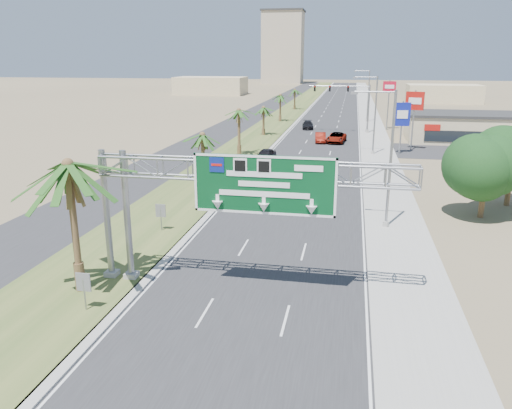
{
  "coord_description": "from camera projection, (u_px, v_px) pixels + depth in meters",
  "views": [
    {
      "loc": [
        4.64,
        -14.23,
        12.03
      ],
      "look_at": [
        -0.4,
        12.09,
        4.2
      ],
      "focal_mm": 35.0,
      "sensor_mm": 36.0,
      "label": 1
    }
  ],
  "objects": [
    {
      "name": "median_signback_a",
      "position": [
        84.0,
        285.0,
        24.29
      ],
      "size": [
        0.75,
        0.08,
        2.08
      ],
      "color": "gray",
      "rests_on": "ground"
    },
    {
      "name": "median_grass",
      "position": [
        292.0,
        109.0,
        123.12
      ],
      "size": [
        7.0,
        300.0,
        0.12
      ],
      "primitive_type": "cube",
      "color": "#3E5425",
      "rests_on": "ground"
    },
    {
      "name": "tower_distant",
      "position": [
        283.0,
        48.0,
        254.18
      ],
      "size": [
        20.0,
        16.0,
        35.0
      ],
      "primitive_type": "cube",
      "color": "tan",
      "rests_on": "ground"
    },
    {
      "name": "car_right_lane",
      "position": [
        337.0,
        138.0,
        74.37
      ],
      "size": [
        3.03,
        5.63,
        1.5
      ],
      "primitive_type": "imported",
      "rotation": [
        0.0,
        0.0,
        -0.1
      ],
      "color": "gray",
      "rests_on": "ground"
    },
    {
      "name": "streetlight_far",
      "position": [
        367.0,
        98.0,
        97.95
      ],
      "size": [
        3.27,
        0.44,
        10.0
      ],
      "color": "gray",
      "rests_on": "ground"
    },
    {
      "name": "building_distant_right",
      "position": [
        443.0,
        94.0,
        143.48
      ],
      "size": [
        20.0,
        12.0,
        5.0
      ],
      "primitive_type": "cube",
      "color": "#CBB389",
      "rests_on": "ground"
    },
    {
      "name": "streetlight_mid",
      "position": [
        373.0,
        118.0,
        64.01
      ],
      "size": [
        3.27,
        0.44,
        10.0
      ],
      "color": "gray",
      "rests_on": "ground"
    },
    {
      "name": "streetlight_near",
      "position": [
        387.0,
        166.0,
        35.73
      ],
      "size": [
        3.27,
        0.44,
        10.0
      ],
      "color": "gray",
      "rests_on": "ground"
    },
    {
      "name": "car_mid_lane",
      "position": [
        320.0,
        138.0,
        74.71
      ],
      "size": [
        1.95,
        4.55,
        1.46
      ],
      "primitive_type": "imported",
      "rotation": [
        0.0,
        0.0,
        0.09
      ],
      "color": "maroon",
      "rests_on": "ground"
    },
    {
      "name": "sign_gantry",
      "position": [
        235.0,
        181.0,
        25.48
      ],
      "size": [
        16.75,
        1.24,
        7.5
      ],
      "color": "gray",
      "rests_on": "ground"
    },
    {
      "name": "road",
      "position": [
        333.0,
        110.0,
        121.32
      ],
      "size": [
        12.0,
        300.0,
        0.02
      ],
      "primitive_type": "cube",
      "color": "#28282B",
      "rests_on": "ground"
    },
    {
      "name": "car_left_lane",
      "position": [
        265.0,
        155.0,
        60.6
      ],
      "size": [
        2.35,
        4.73,
        1.55
      ],
      "primitive_type": "imported",
      "rotation": [
        0.0,
        0.0,
        -0.12
      ],
      "color": "black",
      "rests_on": "ground"
    },
    {
      "name": "opposing_road",
      "position": [
        265.0,
        109.0,
        124.4
      ],
      "size": [
        8.0,
        300.0,
        0.02
      ],
      "primitive_type": "cube",
      "color": "#28282B",
      "rests_on": "ground"
    },
    {
      "name": "pole_sign_red_near",
      "position": [
        415.0,
        104.0,
        66.57
      ],
      "size": [
        2.36,
        1.08,
        8.08
      ],
      "color": "gray",
      "rests_on": "ground"
    },
    {
      "name": "pole_sign_blue",
      "position": [
        402.0,
        116.0,
        64.52
      ],
      "size": [
        2.02,
        0.68,
        6.86
      ],
      "color": "gray",
      "rests_on": "ground"
    },
    {
      "name": "palm_near",
      "position": [
        68.0,
        165.0,
        24.89
      ],
      "size": [
        5.7,
        5.7,
        8.35
      ],
      "color": "brown",
      "rests_on": "ground"
    },
    {
      "name": "median_signback_b",
      "position": [
        161.0,
        213.0,
        35.73
      ],
      "size": [
        0.75,
        0.08,
        2.08
      ],
      "color": "gray",
      "rests_on": "ground"
    },
    {
      "name": "store_building",
      "position": [
        469.0,
        128.0,
        75.31
      ],
      "size": [
        18.0,
        10.0,
        4.0
      ],
      "primitive_type": "cube",
      "color": "#CBB389",
      "rests_on": "ground"
    },
    {
      "name": "oak_near",
      "position": [
        488.0,
        161.0,
        38.16
      ],
      "size": [
        4.5,
        4.5,
        6.8
      ],
      "color": "brown",
      "rests_on": "ground"
    },
    {
      "name": "pole_sign_red_far",
      "position": [
        389.0,
        91.0,
        86.4
      ],
      "size": [
        2.22,
        0.54,
        8.55
      ],
      "color": "gray",
      "rests_on": "ground"
    },
    {
      "name": "signal_mast",
      "position": [
        356.0,
        104.0,
        83.18
      ],
      "size": [
        10.28,
        0.71,
        8.0
      ],
      "color": "gray",
      "rests_on": "ground"
    },
    {
      "name": "palm_row_f",
      "position": [
        295.0,
        90.0,
        121.72
      ],
      "size": [
        3.99,
        3.99,
        5.75
      ],
      "color": "brown",
      "rests_on": "ground"
    },
    {
      "name": "palm_row_b",
      "position": [
        202.0,
        136.0,
        48.14
      ],
      "size": [
        3.99,
        3.99,
        5.95
      ],
      "color": "brown",
      "rests_on": "ground"
    },
    {
      "name": "car_far",
      "position": [
        308.0,
        125.0,
        89.07
      ],
      "size": [
        2.39,
        4.89,
        1.37
      ],
      "primitive_type": "imported",
      "rotation": [
        0.0,
        0.0,
        0.1
      ],
      "color": "black",
      "rests_on": "ground"
    },
    {
      "name": "building_distant_left",
      "position": [
        211.0,
        86.0,
        175.75
      ],
      "size": [
        24.0,
        14.0,
        6.0
      ],
      "primitive_type": "cube",
      "color": "#CBB389",
      "rests_on": "ground"
    },
    {
      "name": "sidewalk_right",
      "position": [
        369.0,
        111.0,
        119.77
      ],
      "size": [
        4.0,
        300.0,
        0.1
      ],
      "primitive_type": "cube",
      "color": "#9E9B93",
      "rests_on": "ground"
    },
    {
      "name": "palm_row_c",
      "position": [
        239.0,
        111.0,
        63.01
      ],
      "size": [
        3.99,
        3.99,
        6.75
      ],
      "color": "brown",
      "rests_on": "ground"
    },
    {
      "name": "palm_row_d",
      "position": [
        264.0,
        108.0,
        80.33
      ],
      "size": [
        3.99,
        3.99,
        5.45
      ],
      "color": "brown",
      "rests_on": "ground"
    },
    {
      "name": "palm_row_e",
      "position": [
        280.0,
        96.0,
        98.05
      ],
      "size": [
        3.99,
        3.99,
        6.15
      ],
      "color": "brown",
      "rests_on": "ground"
    }
  ]
}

